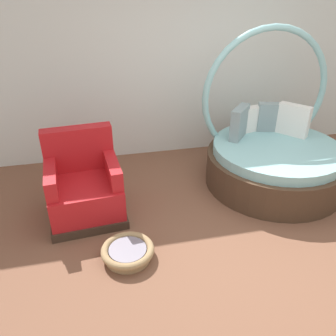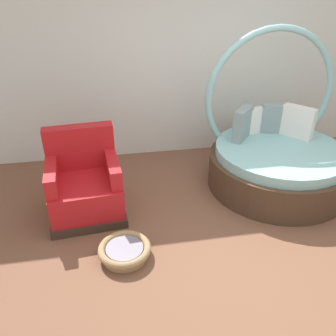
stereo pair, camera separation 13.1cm
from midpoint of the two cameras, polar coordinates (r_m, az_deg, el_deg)
name	(u,v)px [view 1 (the left image)]	position (r m, az deg, el deg)	size (l,w,h in m)	color
ground_plane	(246,248)	(3.60, 11.84, -12.89)	(8.00, 8.00, 0.02)	brown
back_wall	(188,58)	(5.00, 2.56, 17.78)	(8.00, 0.12, 2.74)	silver
round_daybed	(273,154)	(4.56, 16.26, 2.20)	(1.72, 1.72, 1.89)	#473323
red_armchair	(84,187)	(3.92, -14.67, -3.15)	(0.86, 0.86, 0.94)	#38281E
pet_basket	(128,252)	(3.39, -7.83, -13.66)	(0.51, 0.51, 0.13)	#9E7F56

